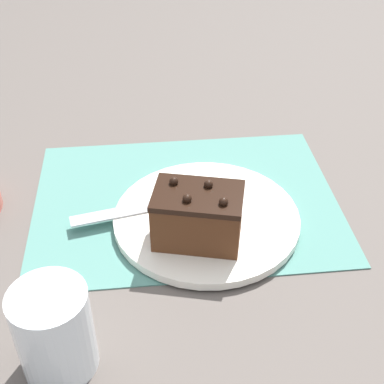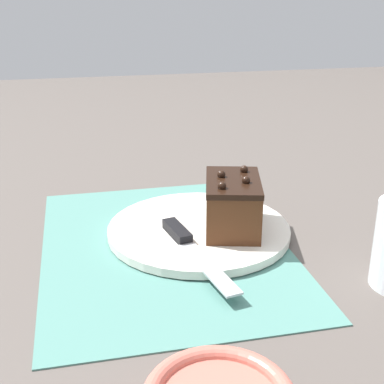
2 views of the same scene
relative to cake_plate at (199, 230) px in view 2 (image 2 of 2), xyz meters
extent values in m
plane|color=#544C47|center=(0.02, -0.06, -0.01)|extent=(3.00, 3.00, 0.00)
cube|color=slate|center=(0.02, -0.06, -0.01)|extent=(0.46, 0.34, 0.00)
cylinder|color=white|center=(0.00, 0.00, 0.00)|extent=(0.27, 0.27, 0.01)
cube|color=#512D19|center=(0.02, 0.05, 0.04)|extent=(0.13, 0.10, 0.07)
cube|color=black|center=(0.02, 0.05, 0.08)|extent=(0.13, 0.10, 0.01)
sphere|color=black|center=(-0.01, 0.07, 0.09)|extent=(0.01, 0.01, 0.01)
sphere|color=black|center=(0.00, 0.03, 0.09)|extent=(0.01, 0.01, 0.01)
sphere|color=black|center=(0.03, 0.06, 0.09)|extent=(0.01, 0.01, 0.01)
sphere|color=black|center=(0.05, 0.02, 0.09)|extent=(0.01, 0.01, 0.01)
cube|color=black|center=(0.02, -0.04, 0.01)|extent=(0.07, 0.03, 0.01)
cube|color=#B7BABF|center=(0.12, -0.02, 0.01)|extent=(0.14, 0.05, 0.00)
camera|label=1|loc=(0.08, 0.58, 0.50)|focal=50.00mm
camera|label=2|loc=(0.70, -0.16, 0.34)|focal=50.00mm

